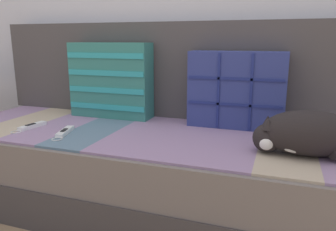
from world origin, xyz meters
TOP-DOWN VIEW (x-y plane):
  - ground_plane at (0.00, 0.00)m, footprint 14.00×14.00m
  - couch at (0.00, 0.13)m, footprint 2.15×0.84m
  - sofa_backrest at (0.00, 0.48)m, footprint 2.10×0.14m
  - throw_pillow_quilted at (0.42, 0.33)m, footprint 0.47×0.14m
  - throw_pillow_striped at (-0.29, 0.33)m, footprint 0.47×0.14m
  - sleeping_cat at (0.73, -0.00)m, footprint 0.43×0.21m
  - game_remote_near at (-0.55, -0.03)m, footprint 0.07×0.21m
  - game_remote_far at (-0.32, -0.06)m, footprint 0.10×0.21m

SIDE VIEW (x-z plane):
  - ground_plane at x=0.00m, z-range 0.00..0.00m
  - couch at x=0.00m, z-range 0.00..0.39m
  - game_remote_near at x=-0.55m, z-range 0.39..0.41m
  - game_remote_far at x=-0.32m, z-range 0.39..0.41m
  - sleeping_cat at x=0.73m, z-range 0.39..0.57m
  - throw_pillow_quilted at x=0.42m, z-range 0.39..0.77m
  - throw_pillow_striped at x=-0.29m, z-range 0.39..0.81m
  - sofa_backrest at x=0.00m, z-range 0.39..0.92m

